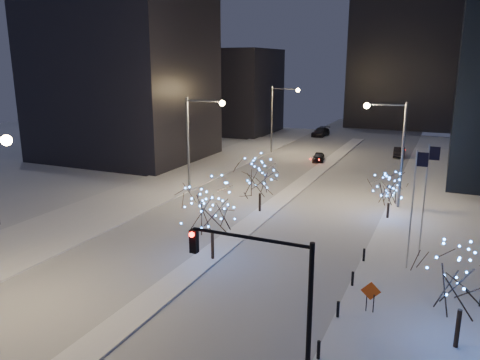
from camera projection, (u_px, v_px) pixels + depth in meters
The scene contains 22 objects.
ground at pixel (85, 354), 22.12m from camera, with size 160.00×160.00×0.00m, color silver.
road at pixel (301, 184), 53.10m from camera, with size 20.00×130.00×0.02m, color #A5A9B3.
median at pixel (287, 195), 48.65m from camera, with size 2.00×80.00×0.15m, color silver.
east_sidewalk at pixel (440, 252), 33.85m from camera, with size 10.00×90.00×0.15m, color silver.
west_sidewalk at pixel (117, 204), 45.36m from camera, with size 8.00×90.00×0.15m, color silver.
filler_west_near at pixel (123, 73), 65.71m from camera, with size 22.00×18.00×24.00m, color black.
filler_west_far at pixel (228, 91), 92.45m from camera, with size 18.00×16.00×16.00m, color black.
horizon_block at pixel (414, 25), 96.07m from camera, with size 24.00×14.00×42.00m, color black.
street_lamp_w_mid at pixel (197, 132), 47.98m from camera, with size 4.40×0.56×10.00m.
street_lamp_w_far at pixel (278, 110), 70.11m from camera, with size 4.40×0.56×10.00m.
street_lamp_east at pixel (393, 141), 43.10m from camera, with size 3.90×0.56×10.00m.
traffic_signal_east at pixel (272, 290), 18.30m from camera, with size 5.26×0.43×7.00m.
flagpoles at pixel (420, 197), 30.92m from camera, with size 1.35×2.60×8.00m.
bollards at pixel (346, 293), 26.78m from camera, with size 0.16×12.16×0.90m.
car_near at pixel (318, 157), 65.16m from camera, with size 1.53×3.80×1.29m, color black.
car_mid at pixel (399, 152), 68.69m from camera, with size 1.52×4.34×1.43m, color black.
car_far at pixel (321, 132), 87.89m from camera, with size 2.23×5.49×1.59m, color black.
holiday_tree_median_near at pixel (212, 207), 31.72m from camera, with size 5.55×5.55×5.80m.
holiday_tree_median_far at pixel (260, 177), 42.29m from camera, with size 4.53×4.53×5.04m.
holiday_tree_plaza_near at pixel (464, 279), 21.61m from camera, with size 4.75×4.75×5.50m.
holiday_tree_plaza_far at pixel (390, 190), 40.61m from camera, with size 3.61×3.61×3.94m.
construction_sign at pixel (371, 294), 25.38m from camera, with size 1.07×0.19×1.78m.
Camera 1 is at (14.64, -14.75, 13.40)m, focal length 35.00 mm.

